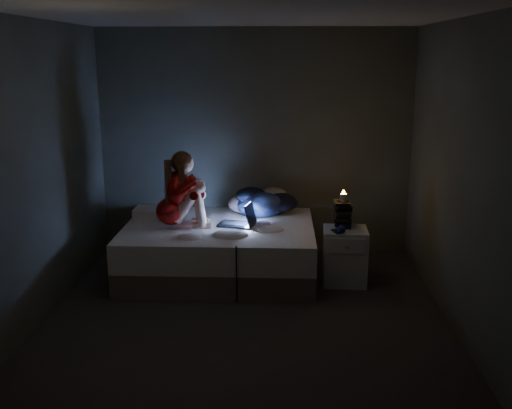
# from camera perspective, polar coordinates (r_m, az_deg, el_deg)

# --- Properties ---
(floor) EXTENTS (3.60, 3.80, 0.02)m
(floor) POSITION_cam_1_polar(r_m,az_deg,el_deg) (5.35, -0.99, -11.13)
(floor) COLOR #282321
(floor) RESTS_ON ground
(ceiling) EXTENTS (3.60, 3.80, 0.02)m
(ceiling) POSITION_cam_1_polar(r_m,az_deg,el_deg) (4.84, -1.13, 18.12)
(ceiling) COLOR silver
(ceiling) RESTS_ON ground
(wall_back) EXTENTS (3.60, 0.02, 2.60)m
(wall_back) POSITION_cam_1_polar(r_m,az_deg,el_deg) (6.81, -0.11, 6.00)
(wall_back) COLOR #565951
(wall_back) RESTS_ON ground
(wall_front) EXTENTS (3.60, 0.02, 2.60)m
(wall_front) POSITION_cam_1_polar(r_m,az_deg,el_deg) (3.09, -3.15, -4.44)
(wall_front) COLOR #565951
(wall_front) RESTS_ON ground
(wall_left) EXTENTS (0.02, 3.80, 2.60)m
(wall_left) POSITION_cam_1_polar(r_m,az_deg,el_deg) (5.35, -20.82, 2.73)
(wall_left) COLOR #565951
(wall_left) RESTS_ON ground
(wall_right) EXTENTS (0.02, 3.80, 2.60)m
(wall_right) POSITION_cam_1_polar(r_m,az_deg,el_deg) (5.15, 19.50, 2.42)
(wall_right) COLOR #565951
(wall_right) RESTS_ON ground
(bed) EXTENTS (1.99, 1.49, 0.55)m
(bed) POSITION_cam_1_polar(r_m,az_deg,el_deg) (6.29, -3.57, -4.39)
(bed) COLOR beige
(bed) RESTS_ON ground
(pillow) EXTENTS (0.42, 0.30, 0.12)m
(pillow) POSITION_cam_1_polar(r_m,az_deg,el_deg) (6.51, -9.88, -0.85)
(pillow) COLOR white
(pillow) RESTS_ON bed
(woman) EXTENTS (0.54, 0.40, 0.80)m
(woman) POSITION_cam_1_polar(r_m,az_deg,el_deg) (6.09, -8.33, 1.46)
(woman) COLOR maroon
(woman) RESTS_ON bed
(laptop) EXTENTS (0.42, 0.34, 0.26)m
(laptop) POSITION_cam_1_polar(r_m,az_deg,el_deg) (6.14, -1.95, -0.90)
(laptop) COLOR black
(laptop) RESTS_ON bed
(clothes_pile) EXTENTS (0.58, 0.48, 0.33)m
(clothes_pile) POSITION_cam_1_polar(r_m,az_deg,el_deg) (6.53, 0.39, 0.39)
(clothes_pile) COLOR navy
(clothes_pile) RESTS_ON bed
(nightstand) EXTENTS (0.45, 0.40, 0.58)m
(nightstand) POSITION_cam_1_polar(r_m,az_deg,el_deg) (6.09, 8.66, -5.00)
(nightstand) COLOR silver
(nightstand) RESTS_ON ground
(book_stack) EXTENTS (0.19, 0.25, 0.31)m
(book_stack) POSITION_cam_1_polar(r_m,az_deg,el_deg) (6.03, 8.47, -0.75)
(book_stack) COLOR black
(book_stack) RESTS_ON nightstand
(candle) EXTENTS (0.07, 0.07, 0.08)m
(candle) POSITION_cam_1_polar(r_m,az_deg,el_deg) (5.99, 8.53, 1.06)
(candle) COLOR beige
(candle) RESTS_ON book_stack
(phone) EXTENTS (0.12, 0.16, 0.01)m
(phone) POSITION_cam_1_polar(r_m,az_deg,el_deg) (5.88, 7.93, -2.63)
(phone) COLOR black
(phone) RESTS_ON nightstand
(blue_orb) EXTENTS (0.08, 0.08, 0.08)m
(blue_orb) POSITION_cam_1_polar(r_m,az_deg,el_deg) (5.84, 8.39, -2.44)
(blue_orb) COLOR #0F154D
(blue_orb) RESTS_ON nightstand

